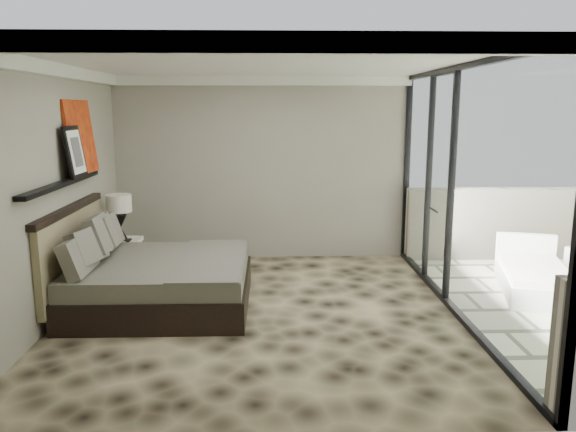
{
  "coord_description": "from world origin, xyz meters",
  "views": [
    {
      "loc": [
        0.13,
        -6.16,
        2.32
      ],
      "look_at": [
        0.34,
        0.4,
        1.06
      ],
      "focal_mm": 35.0,
      "sensor_mm": 36.0,
      "label": 1
    }
  ],
  "objects_px": {
    "table_lamp": "(119,211)",
    "lounger": "(534,277)",
    "nightstand": "(124,259)",
    "bed": "(153,278)"
  },
  "relations": [
    {
      "from": "table_lamp",
      "to": "lounger",
      "type": "height_order",
      "value": "table_lamp"
    },
    {
      "from": "nightstand",
      "to": "lounger",
      "type": "xyz_separation_m",
      "value": [
        5.46,
        -0.88,
        -0.05
      ]
    },
    {
      "from": "table_lamp",
      "to": "lounger",
      "type": "bearing_deg",
      "value": -8.76
    },
    {
      "from": "bed",
      "to": "nightstand",
      "type": "xyz_separation_m",
      "value": [
        -0.68,
        1.26,
        -0.1
      ]
    },
    {
      "from": "bed",
      "to": "table_lamp",
      "type": "relative_size",
      "value": 3.27
    },
    {
      "from": "lounger",
      "to": "bed",
      "type": "bearing_deg",
      "value": -160.4
    },
    {
      "from": "bed",
      "to": "lounger",
      "type": "xyz_separation_m",
      "value": [
        4.78,
        0.38,
        -0.15
      ]
    },
    {
      "from": "table_lamp",
      "to": "nightstand",
      "type": "bearing_deg",
      "value": 68.54
    },
    {
      "from": "bed",
      "to": "nightstand",
      "type": "relative_size",
      "value": 4.37
    },
    {
      "from": "nightstand",
      "to": "table_lamp",
      "type": "relative_size",
      "value": 0.75
    }
  ]
}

